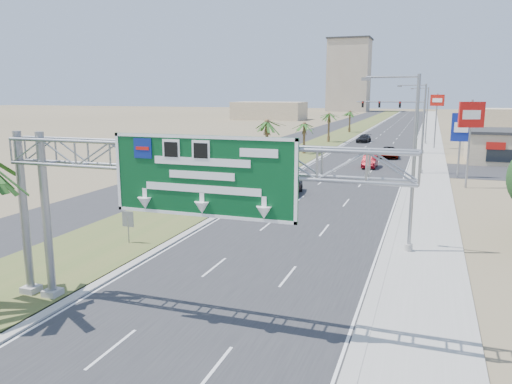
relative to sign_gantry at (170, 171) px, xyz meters
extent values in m
cube|color=#28282B|center=(1.06, 100.07, -6.05)|extent=(12.00, 300.00, 0.02)
cube|color=#9E9B93|center=(9.56, 100.07, -6.01)|extent=(4.00, 300.00, 0.10)
cube|color=#4D602A|center=(-8.94, 100.07, -6.00)|extent=(7.00, 300.00, 0.12)
cube|color=#28282B|center=(-15.94, 100.07, -6.05)|extent=(8.00, 300.00, 0.02)
cylinder|color=gray|center=(-6.14, 0.07, -2.36)|extent=(0.36, 0.36, 7.40)
cylinder|color=gray|center=(-7.34, 0.07, -2.36)|extent=(0.36, 0.36, 7.40)
cube|color=#9E9B93|center=(-6.14, 0.07, -5.86)|extent=(0.70, 0.70, 0.40)
cube|color=#9E9B93|center=(-7.34, 0.07, -5.86)|extent=(0.70, 0.70, 0.40)
cube|color=#07441E|center=(1.56, -0.41, -0.06)|extent=(7.20, 0.12, 3.00)
cube|color=navy|center=(-0.84, -0.49, 0.89)|extent=(0.75, 0.03, 0.75)
cone|color=white|center=(1.56, -0.49, -1.21)|extent=(0.56, 0.56, 0.45)
cylinder|color=brown|center=(-8.44, 22.07, -3.56)|extent=(0.36, 0.36, 5.00)
cylinder|color=brown|center=(-8.44, 22.07, -5.46)|extent=(0.54, 0.54, 1.20)
cylinder|color=brown|center=(-8.44, 38.07, -3.16)|extent=(0.36, 0.36, 5.80)
cylinder|color=brown|center=(-8.44, 38.07, -5.36)|extent=(0.54, 0.54, 1.39)
cylinder|color=brown|center=(-8.44, 56.07, -3.81)|extent=(0.36, 0.36, 4.50)
cylinder|color=brown|center=(-8.44, 56.07, -5.52)|extent=(0.54, 0.54, 1.08)
cylinder|color=brown|center=(-8.44, 75.07, -3.46)|extent=(0.36, 0.36, 5.20)
cylinder|color=brown|center=(-8.44, 75.07, -5.43)|extent=(0.54, 0.54, 1.25)
cylinder|color=brown|center=(-8.44, 100.07, -3.66)|extent=(0.36, 0.36, 4.80)
cylinder|color=brown|center=(-8.44, 100.07, -5.48)|extent=(0.54, 0.54, 1.15)
cylinder|color=gray|center=(8.56, 12.07, -1.06)|extent=(0.20, 0.20, 10.00)
cylinder|color=gray|center=(7.16, 12.07, 3.79)|extent=(2.80, 0.12, 0.12)
cube|color=slate|center=(5.76, 12.07, 3.69)|extent=(0.50, 0.22, 0.18)
cylinder|color=#9E9B93|center=(8.56, 12.07, -5.81)|extent=(0.44, 0.44, 0.50)
cylinder|color=gray|center=(8.56, 42.07, -1.06)|extent=(0.20, 0.20, 10.00)
cylinder|color=gray|center=(7.16, 42.07, 3.79)|extent=(2.80, 0.12, 0.12)
cube|color=slate|center=(5.76, 42.07, 3.69)|extent=(0.50, 0.22, 0.18)
cylinder|color=#9E9B93|center=(8.56, 42.07, -5.81)|extent=(0.44, 0.44, 0.50)
cylinder|color=gray|center=(8.56, 78.07, -1.06)|extent=(0.20, 0.20, 10.00)
cylinder|color=gray|center=(7.16, 78.07, 3.79)|extent=(2.80, 0.12, 0.12)
cube|color=slate|center=(5.76, 78.07, 3.69)|extent=(0.50, 0.22, 0.18)
cylinder|color=#9E9B93|center=(8.56, 78.07, -5.81)|extent=(0.44, 0.44, 0.50)
cylinder|color=gray|center=(8.26, 62.07, -2.06)|extent=(0.28, 0.28, 8.00)
cylinder|color=gray|center=(3.26, 62.07, 1.64)|extent=(10.00, 0.18, 0.18)
cube|color=black|center=(4.76, 61.87, 1.24)|extent=(0.32, 0.18, 0.95)
cube|color=black|center=(1.76, 61.87, 1.24)|extent=(0.32, 0.18, 0.95)
cube|color=black|center=(-0.74, 61.87, 1.24)|extent=(0.32, 0.18, 0.95)
sphere|color=red|center=(4.76, 61.75, 1.54)|extent=(0.22, 0.22, 0.22)
imported|color=black|center=(8.26, 62.07, 0.94)|extent=(0.16, 0.16, 0.60)
cylinder|color=#9E9B93|center=(8.26, 62.07, -5.76)|extent=(0.56, 0.56, 0.60)
cylinder|color=gray|center=(-7.44, 8.07, -5.16)|extent=(0.08, 0.08, 1.80)
cube|color=slate|center=(-7.44, 8.07, -4.46)|extent=(0.75, 0.06, 0.95)
cube|color=tan|center=(-30.94, 240.07, 11.44)|extent=(20.00, 16.00, 35.00)
cube|color=tan|center=(-43.94, 150.07, -3.06)|extent=(24.00, 14.00, 6.00)
imported|color=black|center=(-2.40, 26.11, -5.20)|extent=(2.64, 5.27, 1.72)
imported|color=maroon|center=(2.56, 45.08, -5.30)|extent=(1.62, 4.60, 1.51)
imported|color=gray|center=(3.99, 55.64, -5.30)|extent=(3.02, 5.64, 1.51)
imported|color=black|center=(-2.27, 77.25, -5.36)|extent=(2.55, 5.01, 1.39)
cylinder|color=gray|center=(12.87, 34.60, -1.86)|extent=(0.20, 0.20, 8.40)
cube|color=red|center=(12.87, 34.60, 0.94)|extent=(2.36, 1.10, 2.40)
cube|color=white|center=(12.87, 34.42, 0.94)|extent=(1.59, 0.61, 0.84)
cylinder|color=gray|center=(12.39, 40.80, -2.50)|extent=(0.20, 0.20, 7.12)
cube|color=navy|center=(12.39, 40.80, -0.64)|extent=(2.00, 0.31, 3.00)
cube|color=white|center=(12.39, 40.62, -0.64)|extent=(1.40, 0.05, 1.05)
cylinder|color=gray|center=(10.06, 70.17, -1.58)|extent=(0.20, 0.20, 8.96)
cube|color=#AF160E|center=(10.06, 70.17, 1.80)|extent=(2.18, 0.98, 1.80)
cube|color=white|center=(10.06, 69.99, 1.80)|extent=(1.47, 0.52, 0.63)
camera|label=1|loc=(9.31, -16.68, 2.92)|focal=35.00mm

